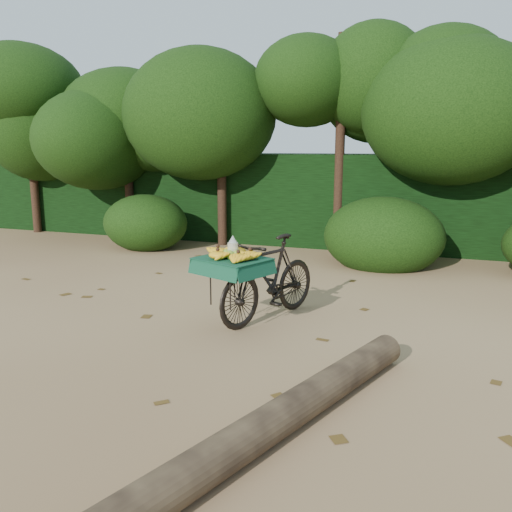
% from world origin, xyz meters
% --- Properties ---
extents(ground, '(80.00, 80.00, 0.00)m').
position_xyz_m(ground, '(0.00, 0.00, 0.00)').
color(ground, tan).
rests_on(ground, ground).
extents(vendor_bicycle, '(1.15, 1.78, 0.97)m').
position_xyz_m(vendor_bicycle, '(0.63, 0.99, 0.50)').
color(vendor_bicycle, black).
rests_on(vendor_bicycle, ground).
extents(fallen_log, '(1.40, 3.50, 0.26)m').
position_xyz_m(fallen_log, '(1.49, -1.52, 0.13)').
color(fallen_log, brown).
rests_on(fallen_log, ground).
extents(hedge_backdrop, '(26.00, 1.80, 1.80)m').
position_xyz_m(hedge_backdrop, '(0.00, 6.30, 0.90)').
color(hedge_backdrop, black).
rests_on(hedge_backdrop, ground).
extents(tree_row, '(14.50, 2.00, 4.00)m').
position_xyz_m(tree_row, '(-0.65, 5.50, 2.00)').
color(tree_row, black).
rests_on(tree_row, ground).
extents(bush_clumps, '(8.80, 1.70, 0.90)m').
position_xyz_m(bush_clumps, '(0.50, 4.30, 0.45)').
color(bush_clumps, black).
rests_on(bush_clumps, ground).
extents(leaf_litter, '(7.00, 7.30, 0.01)m').
position_xyz_m(leaf_litter, '(0.00, 0.65, 0.01)').
color(leaf_litter, '#523A16').
rests_on(leaf_litter, ground).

